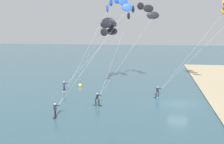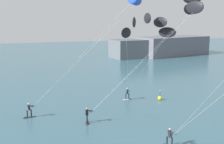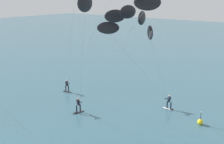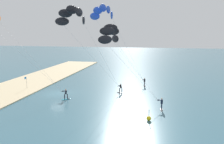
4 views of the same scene
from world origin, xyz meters
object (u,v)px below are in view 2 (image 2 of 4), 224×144
kitesurfer_far_out (146,29)px  kitesurfer_downwind (128,0)px  marker_buoy (160,98)px  kitesurfer_mid_water (188,6)px

kitesurfer_far_out → kitesurfer_downwind: 4.22m
marker_buoy → kitesurfer_far_out: bearing=-131.5°
kitesurfer_mid_water → marker_buoy: 15.68m
kitesurfer_downwind → marker_buoy: size_ratio=10.40×
kitesurfer_far_out → kitesurfer_mid_water: bearing=-66.7°
kitesurfer_mid_water → kitesurfer_far_out: size_ratio=1.20×
kitesurfer_far_out → marker_buoy: 11.94m
kitesurfer_downwind → marker_buoy: (7.50, 6.99, -12.33)m
kitesurfer_mid_water → kitesurfer_downwind: (-4.68, 3.04, 0.61)m
kitesurfer_downwind → kitesurfer_mid_water: bearing=-33.0°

